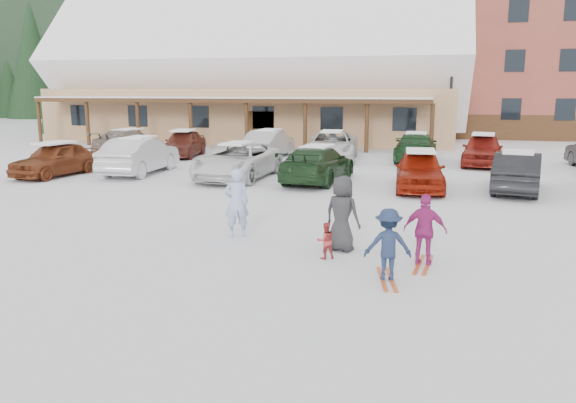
% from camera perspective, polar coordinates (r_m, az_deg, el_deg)
% --- Properties ---
extents(ground, '(160.00, 160.00, 0.00)m').
position_cam_1_polar(ground, '(12.53, -2.45, -5.30)').
color(ground, white).
rests_on(ground, ground).
extents(day_lodge, '(29.12, 12.50, 10.38)m').
position_cam_1_polar(day_lodge, '(41.38, -3.55, 11.84)').
color(day_lodge, tan).
rests_on(day_lodge, ground).
extents(lamp_post, '(0.50, 0.25, 5.98)m').
position_cam_1_polar(lamp_post, '(35.96, 16.21, 10.61)').
color(lamp_post, black).
rests_on(lamp_post, ground).
extents(conifer_0, '(4.40, 4.40, 10.20)m').
position_cam_1_polar(conifer_0, '(50.92, -21.90, 12.93)').
color(conifer_0, black).
rests_on(conifer_0, ground).
extents(conifer_2, '(5.28, 5.28, 12.24)m').
position_cam_1_polar(conifer_2, '(63.17, -18.52, 13.74)').
color(conifer_2, black).
rests_on(conifer_2, ground).
extents(conifer_3, '(3.96, 3.96, 9.18)m').
position_cam_1_polar(conifer_3, '(55.59, 17.06, 12.45)').
color(conifer_3, black).
rests_on(conifer_3, ground).
extents(adult_skier, '(0.74, 0.65, 1.71)m').
position_cam_1_polar(adult_skier, '(13.78, -5.27, -0.14)').
color(adult_skier, '#9CABD6').
rests_on(adult_skier, ground).
extents(toddler_red, '(0.49, 0.46, 0.80)m').
position_cam_1_polar(toddler_red, '(12.08, 3.83, -3.98)').
color(toddler_red, '#AA2F2F').
rests_on(toddler_red, ground).
extents(child_navy, '(0.98, 0.68, 1.40)m').
position_cam_1_polar(child_navy, '(10.81, 10.13, -4.34)').
color(child_navy, '#192542').
rests_on(child_navy, ground).
extents(skis_child_navy, '(0.46, 1.41, 0.03)m').
position_cam_1_polar(skis_child_navy, '(11.01, 10.00, -7.77)').
color(skis_child_navy, '#B8451A').
rests_on(skis_child_navy, ground).
extents(child_magenta, '(0.91, 0.46, 1.50)m').
position_cam_1_polar(child_magenta, '(11.85, 13.75, -2.84)').
color(child_magenta, '#A1216D').
rests_on(child_magenta, ground).
extents(skis_child_magenta, '(0.36, 1.41, 0.03)m').
position_cam_1_polar(skis_child_magenta, '(12.05, 13.59, -6.24)').
color(skis_child_magenta, '#B8451A').
rests_on(skis_child_magenta, ground).
extents(bystander_dark, '(0.98, 0.81, 1.71)m').
position_cam_1_polar(bystander_dark, '(12.60, 5.52, -1.23)').
color(bystander_dark, '#2A2A2C').
rests_on(bystander_dark, ground).
extents(parked_car_0, '(2.19, 4.29, 1.40)m').
position_cam_1_polar(parked_car_0, '(25.48, -22.53, 3.98)').
color(parked_car_0, brown).
rests_on(parked_car_0, ground).
extents(parked_car_1, '(1.85, 4.83, 1.57)m').
position_cam_1_polar(parked_car_1, '(24.97, -14.83, 4.54)').
color(parked_car_1, silver).
rests_on(parked_car_1, ground).
extents(parked_car_2, '(2.69, 5.34, 1.45)m').
position_cam_1_polar(parked_car_2, '(22.91, -5.13, 4.13)').
color(parked_car_2, silver).
rests_on(parked_car_2, ground).
extents(parked_car_3, '(2.53, 5.06, 1.41)m').
position_cam_1_polar(parked_car_3, '(22.02, 3.01, 3.82)').
color(parked_car_3, '#193419').
rests_on(parked_car_3, ground).
extents(parked_car_4, '(1.90, 4.27, 1.43)m').
position_cam_1_polar(parked_car_4, '(20.81, 13.23, 3.12)').
color(parked_car_4, maroon).
rests_on(parked_car_4, ground).
extents(parked_car_5, '(2.21, 4.50, 1.42)m').
position_cam_1_polar(parked_car_5, '(21.40, 22.24, 2.78)').
color(parked_car_5, black).
rests_on(parked_car_5, ground).
extents(parked_car_7, '(2.35, 4.96, 1.40)m').
position_cam_1_polar(parked_car_7, '(32.58, -15.91, 5.84)').
color(parked_car_7, '#7E6A5D').
rests_on(parked_car_7, ground).
extents(parked_car_8, '(2.21, 4.36, 1.42)m').
position_cam_1_polar(parked_car_8, '(30.85, -10.57, 5.82)').
color(parked_car_8, maroon).
rests_on(parked_car_8, ground).
extents(parked_car_9, '(1.75, 4.53, 1.47)m').
position_cam_1_polar(parked_car_9, '(29.91, -1.93, 5.88)').
color(parked_car_9, '#9F9FA3').
rests_on(parked_car_9, ground).
extents(parked_car_10, '(2.93, 5.57, 1.49)m').
position_cam_1_polar(parked_car_10, '(28.76, 4.45, 5.66)').
color(parked_car_10, silver).
rests_on(parked_car_10, ground).
extents(parked_car_11, '(2.07, 4.99, 1.44)m').
position_cam_1_polar(parked_car_11, '(28.91, 12.85, 5.39)').
color(parked_car_11, '#173B1B').
rests_on(parked_car_11, ground).
extents(parked_car_12, '(2.28, 4.60, 1.51)m').
position_cam_1_polar(parked_car_12, '(28.33, 19.15, 5.00)').
color(parked_car_12, maroon).
rests_on(parked_car_12, ground).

